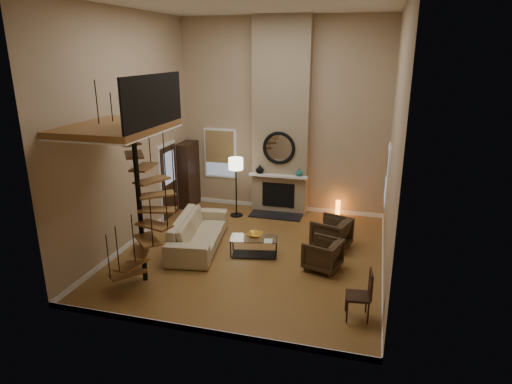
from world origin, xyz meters
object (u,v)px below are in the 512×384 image
(sofa, at_px, (198,231))
(hutch, at_px, (188,175))
(armchair_far, at_px, (325,255))
(coffee_table, at_px, (254,244))
(floor_lamp, at_px, (236,168))
(armchair_near, at_px, (334,234))
(side_chair, at_px, (363,292))
(accent_lamp, at_px, (338,208))

(sofa, bearing_deg, hutch, 18.53)
(armchair_far, height_order, coffee_table, armchair_far)
(sofa, relative_size, floor_lamp, 1.49)
(armchair_near, distance_m, coffee_table, 1.99)
(armchair_far, height_order, side_chair, side_chair)
(floor_lamp, xyz_separation_m, accent_lamp, (2.84, 0.69, -1.16))
(coffee_table, height_order, floor_lamp, floor_lamp)
(hutch, relative_size, side_chair, 2.20)
(hutch, height_order, sofa, hutch)
(armchair_near, xyz_separation_m, coffee_table, (-1.75, -0.95, -0.07))
(hutch, height_order, accent_lamp, hutch)
(sofa, relative_size, side_chair, 2.77)
(armchair_near, bearing_deg, coffee_table, -43.60)
(sofa, height_order, armchair_near, sofa)
(sofa, xyz_separation_m, coffee_table, (1.45, -0.13, -0.11))
(coffee_table, xyz_separation_m, accent_lamp, (1.64, 3.09, -0.03))
(coffee_table, xyz_separation_m, side_chair, (2.54, -1.97, 0.24))
(accent_lamp, bearing_deg, armchair_near, -86.97)
(armchair_near, relative_size, side_chair, 0.90)
(sofa, bearing_deg, coffee_table, -104.19)
(accent_lamp, height_order, side_chair, side_chair)
(sofa, xyz_separation_m, side_chair, (3.98, -2.10, 0.13))
(armchair_near, distance_m, armchair_far, 1.23)
(sofa, bearing_deg, floor_lamp, -15.30)
(coffee_table, bearing_deg, hutch, 134.94)
(sofa, xyz_separation_m, armchair_far, (3.13, -0.41, -0.04))
(side_chair, bearing_deg, hutch, 138.11)
(sofa, bearing_deg, armchair_near, -84.76)
(floor_lamp, height_order, accent_lamp, floor_lamp)
(accent_lamp, xyz_separation_m, side_chair, (0.90, -5.06, 0.28))
(hutch, distance_m, floor_lamp, 1.83)
(armchair_near, distance_m, accent_lamp, 2.15)
(coffee_table, bearing_deg, armchair_near, 28.37)
(coffee_table, height_order, accent_lamp, accent_lamp)
(hutch, relative_size, accent_lamp, 4.35)
(armchair_near, relative_size, coffee_table, 0.71)
(hutch, bearing_deg, side_chair, -41.89)
(sofa, relative_size, coffee_table, 2.17)
(coffee_table, bearing_deg, side_chair, -37.83)
(side_chair, bearing_deg, coffee_table, 142.17)
(hutch, distance_m, sofa, 3.18)
(sofa, height_order, side_chair, side_chair)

